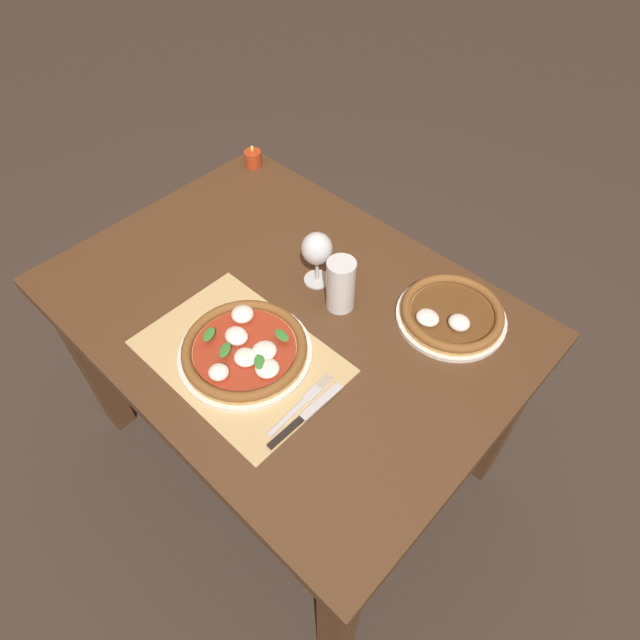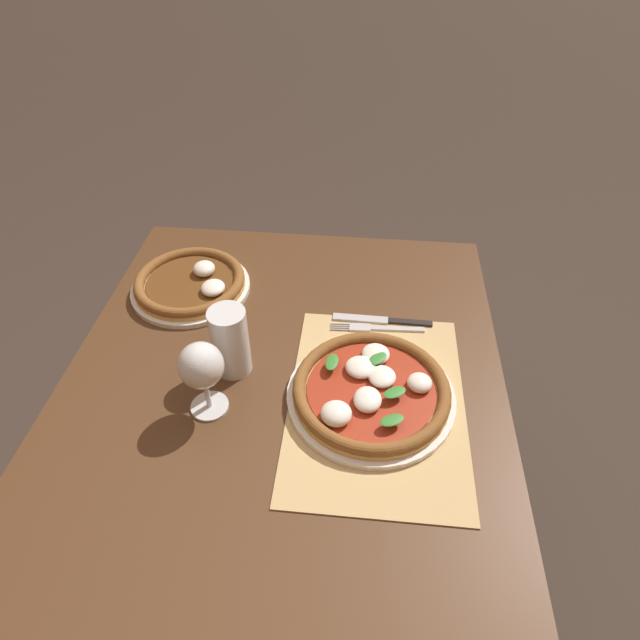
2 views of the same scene
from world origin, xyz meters
The scene contains 10 objects.
ground_plane centered at (0.00, 0.00, 0.00)m, with size 24.00×24.00×0.00m, color #382D26.
dining_table centered at (0.00, 0.00, 0.63)m, with size 1.18×0.86×0.74m.
paper_placemat centered at (0.04, -0.18, 0.74)m, with size 0.47×0.32×0.00m, color tan.
pizza_near centered at (0.05, -0.17, 0.76)m, with size 0.31×0.31×0.05m.
pizza_far centered at (0.33, 0.25, 0.76)m, with size 0.27×0.27×0.05m.
wine_glass centered at (0.00, 0.12, 0.85)m, with size 0.08×0.08×0.16m.
pint_glass centered at (0.10, 0.10, 0.81)m, with size 0.07×0.07×0.15m.
fork centered at (0.24, -0.18, 0.75)m, with size 0.03×0.20×0.00m.
knife centered at (0.27, -0.19, 0.75)m, with size 0.02×0.22×0.01m.
votive_candle centered at (-0.52, 0.37, 0.76)m, with size 0.06×0.06×0.07m.
Camera 1 is at (0.69, -0.60, 1.75)m, focal length 30.00 mm.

